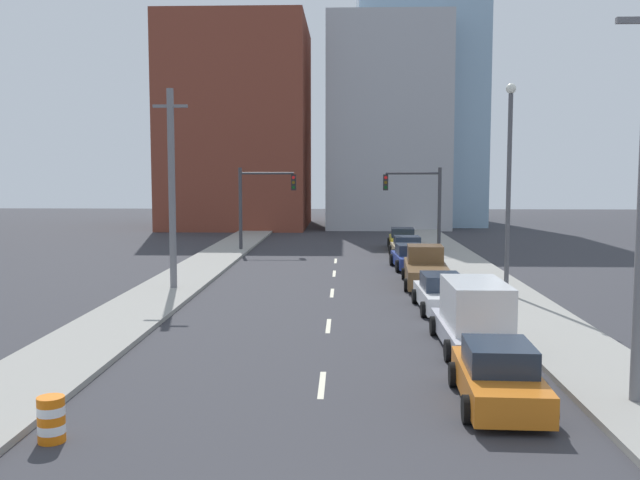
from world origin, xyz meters
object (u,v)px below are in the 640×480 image
(sedan_blue, at_px, (410,257))
(sedan_tan, at_px, (407,248))
(sedan_orange, at_px, (498,377))
(sedan_yellow, at_px, (402,239))
(traffic_signal_right, at_px, (423,198))
(utility_pole_left_mid, at_px, (172,188))
(traffic_barrel, at_px, (51,419))
(pickup_truck_brown, at_px, (426,269))
(street_lamp, at_px, (509,176))
(traffic_signal_left, at_px, (257,197))
(box_truck_silver, at_px, (475,317))
(sedan_white, at_px, (441,294))

(sedan_blue, xyz_separation_m, sedan_tan, (0.31, 5.66, -0.02))
(sedan_orange, bearing_deg, sedan_yellow, 91.38)
(traffic_signal_right, height_order, utility_pole_left_mid, utility_pole_left_mid)
(utility_pole_left_mid, height_order, traffic_barrel, utility_pole_left_mid)
(utility_pole_left_mid, height_order, sedan_blue, utility_pole_left_mid)
(traffic_signal_right, distance_m, pickup_truck_brown, 14.85)
(utility_pole_left_mid, distance_m, sedan_blue, 14.91)
(street_lamp, xyz_separation_m, sedan_blue, (-3.41, 9.40, -4.71))
(traffic_signal_right, distance_m, sedan_orange, 32.95)
(street_lamp, distance_m, sedan_tan, 16.09)
(traffic_signal_left, height_order, utility_pole_left_mid, utility_pole_left_mid)
(sedan_orange, distance_m, pickup_truck_brown, 18.28)
(street_lamp, relative_size, box_truck_silver, 1.71)
(utility_pole_left_mid, xyz_separation_m, box_truck_silver, (12.10, -10.61, -3.79))
(sedan_orange, bearing_deg, pickup_truck_brown, 91.21)
(traffic_barrel, height_order, pickup_truck_brown, pickup_truck_brown)
(sedan_orange, bearing_deg, traffic_signal_right, 89.25)
(traffic_signal_right, xyz_separation_m, utility_pole_left_mid, (-13.39, -16.74, 1.00))
(pickup_truck_brown, relative_size, sedan_yellow, 1.31)
(pickup_truck_brown, bearing_deg, sedan_orange, -88.16)
(traffic_signal_left, height_order, box_truck_silver, traffic_signal_left)
(traffic_signal_left, bearing_deg, sedan_orange, -73.28)
(traffic_barrel, xyz_separation_m, sedan_blue, (9.77, 26.89, 0.18))
(street_lamp, relative_size, pickup_truck_brown, 1.53)
(sedan_tan, relative_size, sedan_yellow, 0.91)
(utility_pole_left_mid, height_order, sedan_yellow, utility_pole_left_mid)
(traffic_signal_right, xyz_separation_m, box_truck_silver, (-1.29, -27.35, -2.79))
(sedan_yellow, bearing_deg, utility_pole_left_mid, -120.39)
(traffic_signal_right, height_order, sedan_white, traffic_signal_right)
(traffic_barrel, bearing_deg, sedan_orange, 15.70)
(utility_pole_left_mid, relative_size, sedan_tan, 2.20)
(sedan_orange, bearing_deg, traffic_barrel, -162.10)
(traffic_barrel, bearing_deg, sedan_tan, 72.79)
(sedan_orange, height_order, sedan_blue, sedan_orange)
(pickup_truck_brown, bearing_deg, utility_pole_left_mid, -166.50)
(pickup_truck_brown, bearing_deg, traffic_signal_right, 87.41)
(traffic_barrel, bearing_deg, traffic_signal_right, 72.20)
(sedan_white, height_order, sedan_tan, sedan_white)
(sedan_yellow, bearing_deg, sedan_tan, -89.12)
(sedan_tan, bearing_deg, utility_pole_left_mid, -132.22)
(traffic_signal_left, relative_size, street_lamp, 0.63)
(traffic_signal_right, relative_size, utility_pole_left_mid, 0.63)
(box_truck_silver, relative_size, sedan_white, 1.16)
(box_truck_silver, bearing_deg, sedan_yellow, 89.47)
(sedan_white, xyz_separation_m, pickup_truck_brown, (0.10, 6.52, 0.10))
(traffic_signal_left, distance_m, traffic_signal_right, 11.53)
(street_lamp, distance_m, sedan_orange, 15.88)
(box_truck_silver, distance_m, sedan_tan, 24.43)
(traffic_signal_right, bearing_deg, traffic_signal_left, 180.00)
(utility_pole_left_mid, distance_m, traffic_barrel, 19.34)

